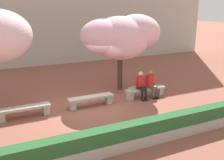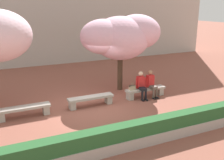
{
  "view_description": "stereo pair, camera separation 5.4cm",
  "coord_description": "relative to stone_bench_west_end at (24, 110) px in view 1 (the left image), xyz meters",
  "views": [
    {
      "loc": [
        -3.76,
        -10.06,
        4.28
      ],
      "look_at": [
        1.11,
        0.2,
        1.0
      ],
      "focal_mm": 42.0,
      "sensor_mm": 36.0,
      "label": 1
    },
    {
      "loc": [
        -3.71,
        -10.08,
        4.28
      ],
      "look_at": [
        1.11,
        0.2,
        1.0
      ],
      "focal_mm": 42.0,
      "sensor_mm": 36.0,
      "label": 2
    }
  ],
  "objects": [
    {
      "name": "person_seated_left",
      "position": [
        5.3,
        -0.05,
        0.39
      ],
      "size": [
        0.51,
        0.7,
        1.29
      ],
      "color": "black",
      "rests_on": "ground"
    },
    {
      "name": "handbag",
      "position": [
        4.85,
        0.02,
        0.27
      ],
      "size": [
        0.3,
        0.15,
        0.34
      ],
      "color": "tan",
      "rests_on": "stone_bench_center"
    },
    {
      "name": "stone_bench_west_end",
      "position": [
        0.0,
        0.0,
        0.0
      ],
      "size": [
        2.02,
        0.43,
        0.45
      ],
      "color": "#ADA89E",
      "rests_on": "ground"
    },
    {
      "name": "stone_bench_center",
      "position": [
        5.57,
        0.0,
        0.0
      ],
      "size": [
        2.02,
        0.43,
        0.45
      ],
      "color": "#ADA89E",
      "rests_on": "ground"
    },
    {
      "name": "stone_bench_near_west",
      "position": [
        2.78,
        0.0,
        0.0
      ],
      "size": [
        2.02,
        0.43,
        0.45
      ],
      "color": "#ADA89E",
      "rests_on": "ground"
    },
    {
      "name": "ground_plane",
      "position": [
        2.78,
        0.0,
        -0.31
      ],
      "size": [
        100.0,
        100.0,
        0.0
      ],
      "primitive_type": "plane",
      "color": "#8E5142"
    },
    {
      "name": "planter_hedge_foreground",
      "position": [
        2.78,
        -3.73,
        0.08
      ],
      "size": [
        10.39,
        0.5,
        0.8
      ],
      "color": "#ADA89E",
      "rests_on": "ground"
    },
    {
      "name": "person_seated_right",
      "position": [
        5.84,
        -0.05,
        0.39
      ],
      "size": [
        0.51,
        0.71,
        1.29
      ],
      "color": "black",
      "rests_on": "ground"
    },
    {
      "name": "cherry_tree_main",
      "position": [
        5.01,
        1.55,
        2.46
      ],
      "size": [
        4.06,
        2.92,
        3.83
      ],
      "color": "#473323",
      "rests_on": "ground"
    }
  ]
}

